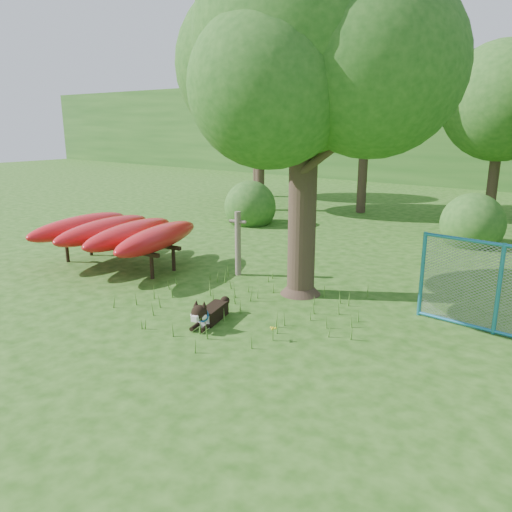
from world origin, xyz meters
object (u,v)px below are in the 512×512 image
Objects in this scene: kayak_rack at (117,232)px; oak_tree at (306,53)px; husky_dog at (208,313)px; fence_section at (499,289)px.

oak_tree is at bearing 5.37° from kayak_rack.
oak_tree is 6.08m from kayak_rack.
husky_dog is (4.26, -1.31, -0.68)m from kayak_rack.
fence_section is (8.32, 1.31, -0.08)m from kayak_rack.
oak_tree is 5.88× the size of husky_dog.
fence_section is (3.69, 0.24, -3.88)m from oak_tree.
oak_tree is 1.69× the size of kayak_rack.
husky_dog is at bearing -98.80° from oak_tree.
kayak_rack is at bearing -168.13° from fence_section.
kayak_rack is 3.49× the size of husky_dog.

